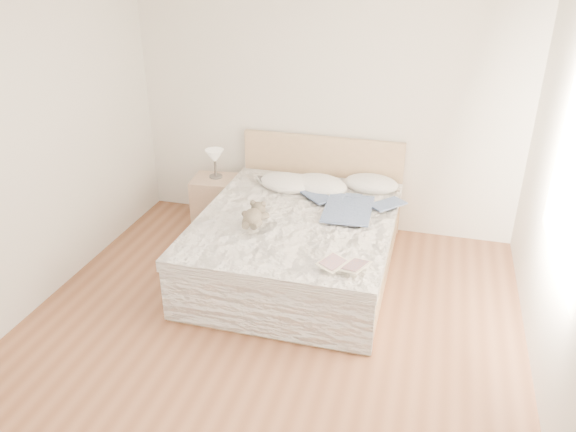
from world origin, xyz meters
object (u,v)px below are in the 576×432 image
Objects in this scene: bed at (298,240)px; childrens_book at (344,265)px; nightstand at (216,202)px; teddy_bear at (253,223)px; table_lamp at (215,158)px; photo_book at (270,181)px.

bed is 1.08m from childrens_book.
teddy_bear reaches higher than nightstand.
table_lamp is at bearing 148.14° from bed.
bed is 3.83× the size of nightstand.
bed is 7.59× the size of photo_book.
teddy_bear reaches higher than childrens_book.
bed reaches higher than photo_book.
nightstand is at bearing 121.30° from teddy_bear.
photo_book is 1.74m from childrens_book.
nightstand is 1.83× the size of table_lamp.
nightstand is 1.85× the size of teddy_bear.
childrens_book is at bearing -41.94° from nightstand.
table_lamp reaches higher than photo_book.
photo_book is 0.94× the size of teddy_bear.
table_lamp is at bearing 79.86° from nightstand.
photo_book is (0.65, -0.07, 0.35)m from nightstand.
photo_book is (-0.44, 0.56, 0.32)m from bed.
nightstand is 1.36m from teddy_bear.
childrens_book reaches higher than nightstand.
bed is 1.26m from nightstand.
bed is at bearing -83.84° from photo_book.
bed is 0.78m from photo_book.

